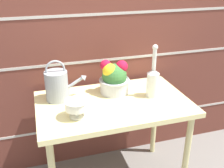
{
  "coord_description": "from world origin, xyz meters",
  "views": [
    {
      "loc": [
        -0.48,
        -1.55,
        1.6
      ],
      "look_at": [
        0.0,
        0.03,
        0.86
      ],
      "focal_mm": 42.0,
      "sensor_mm": 36.0,
      "label": 1
    }
  ],
  "objects_px": {
    "watering_can": "(57,85)",
    "glass_decanter": "(153,80)",
    "flower_planter": "(114,78)",
    "crystal_pedestal_bowl": "(76,106)"
  },
  "relations": [
    {
      "from": "watering_can",
      "to": "glass_decanter",
      "type": "xyz_separation_m",
      "value": [
        0.66,
        -0.14,
        0.01
      ]
    },
    {
      "from": "flower_planter",
      "to": "glass_decanter",
      "type": "distance_m",
      "value": 0.28
    },
    {
      "from": "crystal_pedestal_bowl",
      "to": "flower_planter",
      "type": "height_order",
      "value": "flower_planter"
    },
    {
      "from": "watering_can",
      "to": "crystal_pedestal_bowl",
      "type": "distance_m",
      "value": 0.29
    },
    {
      "from": "watering_can",
      "to": "glass_decanter",
      "type": "bearing_deg",
      "value": -11.89
    },
    {
      "from": "watering_can",
      "to": "crystal_pedestal_bowl",
      "type": "height_order",
      "value": "watering_can"
    },
    {
      "from": "watering_can",
      "to": "flower_planter",
      "type": "relative_size",
      "value": 1.2
    },
    {
      "from": "watering_can",
      "to": "glass_decanter",
      "type": "distance_m",
      "value": 0.67
    },
    {
      "from": "crystal_pedestal_bowl",
      "to": "glass_decanter",
      "type": "xyz_separation_m",
      "value": [
        0.57,
        0.13,
        0.05
      ]
    },
    {
      "from": "watering_can",
      "to": "flower_planter",
      "type": "xyz_separation_m",
      "value": [
        0.41,
        -0.0,
        0.0
      ]
    }
  ]
}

